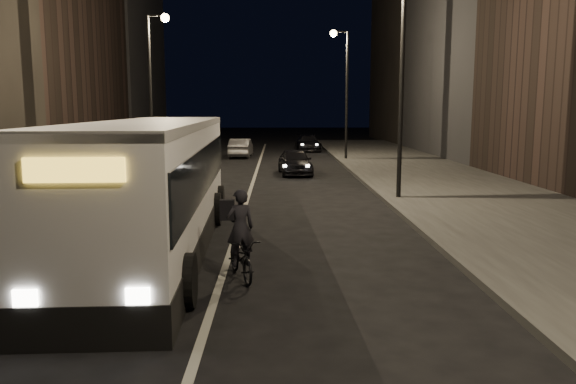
{
  "coord_description": "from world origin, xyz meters",
  "views": [
    {
      "loc": [
        1.13,
        -8.36,
        3.41
      ],
      "look_at": [
        1.38,
        4.37,
        1.5
      ],
      "focal_mm": 35.0,
      "sensor_mm": 36.0,
      "label": 1
    }
  ],
  "objects_px": {
    "car_near": "(295,162)",
    "car_far": "(308,143)",
    "city_bus": "(154,181)",
    "car_mid": "(241,148)",
    "streetlight_left_far": "(155,71)",
    "cyclist_on_bicycle": "(241,249)",
    "streetlight_right_mid": "(395,52)",
    "streetlight_right_far": "(343,77)"
  },
  "relations": [
    {
      "from": "car_near",
      "to": "car_far",
      "type": "bearing_deg",
      "value": 79.99
    },
    {
      "from": "city_bus",
      "to": "car_mid",
      "type": "distance_m",
      "value": 25.85
    },
    {
      "from": "city_bus",
      "to": "car_far",
      "type": "xyz_separation_m",
      "value": [
        5.39,
        31.45,
        -1.06
      ]
    },
    {
      "from": "city_bus",
      "to": "car_near",
      "type": "bearing_deg",
      "value": 74.07
    },
    {
      "from": "city_bus",
      "to": "car_far",
      "type": "relative_size",
      "value": 2.66
    },
    {
      "from": "streetlight_left_far",
      "to": "cyclist_on_bicycle",
      "type": "relative_size",
      "value": 4.38
    },
    {
      "from": "car_mid",
      "to": "streetlight_left_far",
      "type": "bearing_deg",
      "value": 68.03
    },
    {
      "from": "city_bus",
      "to": "cyclist_on_bicycle",
      "type": "distance_m",
      "value": 3.39
    },
    {
      "from": "car_mid",
      "to": "car_far",
      "type": "xyz_separation_m",
      "value": [
        5.0,
        5.62,
        -0.02
      ]
    },
    {
      "from": "city_bus",
      "to": "car_far",
      "type": "bearing_deg",
      "value": 78.2
    },
    {
      "from": "streetlight_left_far",
      "to": "car_near",
      "type": "relative_size",
      "value": 2.08
    },
    {
      "from": "car_far",
      "to": "streetlight_right_mid",
      "type": "bearing_deg",
      "value": -89.31
    },
    {
      "from": "cyclist_on_bicycle",
      "to": "car_mid",
      "type": "xyz_separation_m",
      "value": [
        -1.8,
        28.18,
        0.03
      ]
    },
    {
      "from": "streetlight_right_mid",
      "to": "city_bus",
      "type": "distance_m",
      "value": 10.69
    },
    {
      "from": "car_near",
      "to": "car_mid",
      "type": "relative_size",
      "value": 0.99
    },
    {
      "from": "streetlight_right_mid",
      "to": "cyclist_on_bicycle",
      "type": "bearing_deg",
      "value": -117.64
    },
    {
      "from": "streetlight_right_far",
      "to": "car_near",
      "type": "relative_size",
      "value": 2.08
    },
    {
      "from": "cyclist_on_bicycle",
      "to": "car_near",
      "type": "xyz_separation_m",
      "value": [
        1.65,
        17.91,
        0.05
      ]
    },
    {
      "from": "streetlight_right_mid",
      "to": "car_mid",
      "type": "bearing_deg",
      "value": 109.74
    },
    {
      "from": "streetlight_right_mid",
      "to": "city_bus",
      "type": "xyz_separation_m",
      "value": [
        -7.13,
        -7.07,
        -3.67
      ]
    },
    {
      "from": "streetlight_left_far",
      "to": "car_far",
      "type": "relative_size",
      "value": 1.86
    },
    {
      "from": "streetlight_right_mid",
      "to": "city_bus",
      "type": "relative_size",
      "value": 0.7
    },
    {
      "from": "car_far",
      "to": "cyclist_on_bicycle",
      "type": "bearing_deg",
      "value": -98.79
    },
    {
      "from": "streetlight_right_far",
      "to": "car_mid",
      "type": "distance_m",
      "value": 8.67
    },
    {
      "from": "streetlight_right_mid",
      "to": "car_mid",
      "type": "xyz_separation_m",
      "value": [
        -6.73,
        18.76,
        -4.71
      ]
    },
    {
      "from": "car_far",
      "to": "car_mid",
      "type": "bearing_deg",
      "value": -135.01
    },
    {
      "from": "city_bus",
      "to": "car_near",
      "type": "xyz_separation_m",
      "value": [
        3.84,
        15.56,
        -1.03
      ]
    },
    {
      "from": "cyclist_on_bicycle",
      "to": "car_far",
      "type": "height_order",
      "value": "cyclist_on_bicycle"
    },
    {
      "from": "streetlight_right_far",
      "to": "car_near",
      "type": "height_order",
      "value": "streetlight_right_far"
    },
    {
      "from": "car_mid",
      "to": "city_bus",
      "type": "bearing_deg",
      "value": 91.34
    },
    {
      "from": "car_near",
      "to": "car_mid",
      "type": "xyz_separation_m",
      "value": [
        -3.45,
        10.27,
        -0.01
      ]
    },
    {
      "from": "streetlight_left_far",
      "to": "city_bus",
      "type": "distance_m",
      "value": 17.81
    },
    {
      "from": "cyclist_on_bicycle",
      "to": "car_near",
      "type": "distance_m",
      "value": 17.98
    },
    {
      "from": "streetlight_right_mid",
      "to": "streetlight_right_far",
      "type": "relative_size",
      "value": 1.0
    },
    {
      "from": "streetlight_right_mid",
      "to": "car_near",
      "type": "bearing_deg",
      "value": 111.16
    },
    {
      "from": "streetlight_left_far",
      "to": "car_near",
      "type": "distance_m",
      "value": 8.88
    },
    {
      "from": "streetlight_right_far",
      "to": "car_far",
      "type": "bearing_deg",
      "value": 101.68
    },
    {
      "from": "streetlight_right_mid",
      "to": "city_bus",
      "type": "bearing_deg",
      "value": -135.23
    },
    {
      "from": "car_far",
      "to": "streetlight_left_far",
      "type": "bearing_deg",
      "value": -125.23
    },
    {
      "from": "streetlight_left_far",
      "to": "cyclist_on_bicycle",
      "type": "xyz_separation_m",
      "value": [
        5.73,
        -19.42,
        -4.74
      ]
    },
    {
      "from": "streetlight_left_far",
      "to": "car_mid",
      "type": "relative_size",
      "value": 2.05
    },
    {
      "from": "streetlight_right_mid",
      "to": "streetlight_left_far",
      "type": "bearing_deg",
      "value": 136.84
    }
  ]
}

